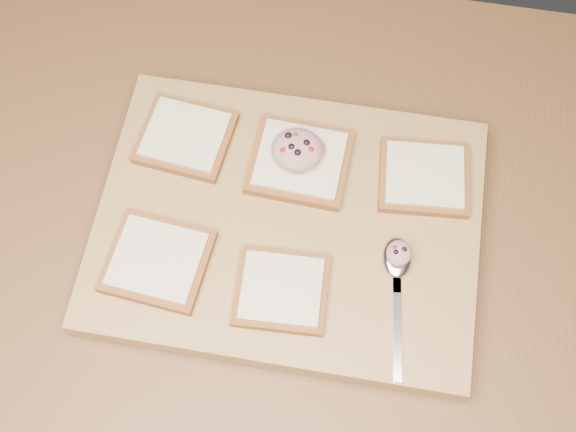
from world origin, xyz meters
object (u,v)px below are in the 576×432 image
at_px(bread_far_center, 300,161).
at_px(spoon, 397,268).
at_px(cutting_board, 288,226).
at_px(tuna_salad_dollop, 297,149).

height_order(bread_far_center, spoon, bread_far_center).
bearing_deg(bread_far_center, cutting_board, -91.46).
bearing_deg(tuna_salad_dollop, bread_far_center, -35.64).
relative_size(cutting_board, tuna_salad_dollop, 7.30).
height_order(cutting_board, tuna_salad_dollop, tuna_salad_dollop).
bearing_deg(cutting_board, bread_far_center, 88.54).
distance_m(bread_far_center, spoon, 0.19).
distance_m(cutting_board, tuna_salad_dollop, 0.10).
height_order(tuna_salad_dollop, spoon, tuna_salad_dollop).
distance_m(cutting_board, bread_far_center, 0.09).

